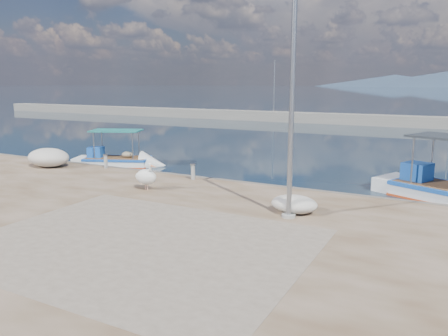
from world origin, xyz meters
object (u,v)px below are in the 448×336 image
(boat_left, at_px, (117,163))
(pelican, at_px, (146,177))
(bollard_near, at_px, (193,171))
(lamp_post, at_px, (292,114))

(boat_left, height_order, pelican, boat_left)
(pelican, xyz_separation_m, bollard_near, (0.65, 2.51, -0.16))
(boat_left, xyz_separation_m, pelican, (6.40, -5.47, 0.86))
(boat_left, xyz_separation_m, lamp_post, (12.72, -6.26, 3.61))
(pelican, bearing_deg, lamp_post, 11.12)
(boat_left, relative_size, bollard_near, 7.38)
(pelican, distance_m, lamp_post, 6.93)
(pelican, height_order, bollard_near, pelican)
(bollard_near, bearing_deg, boat_left, 157.22)
(boat_left, bearing_deg, bollard_near, -45.33)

